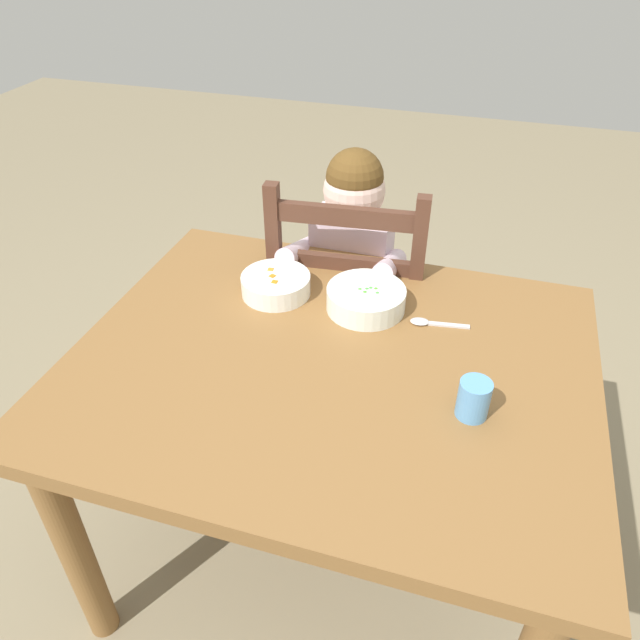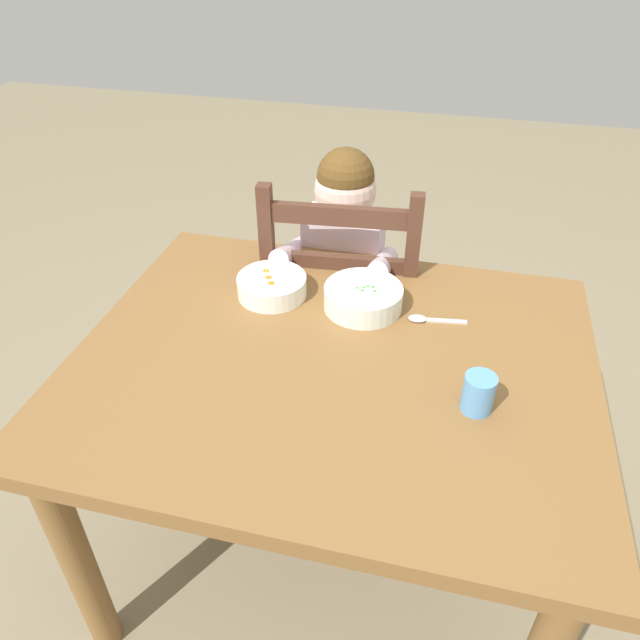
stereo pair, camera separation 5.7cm
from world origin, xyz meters
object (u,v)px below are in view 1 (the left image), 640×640
dining_chair (350,314)px  drinking_cup (474,399)px  dining_table (330,394)px  bowl_of_carrots (276,284)px  bowl_of_peas (366,298)px  child_figure (349,263)px  spoon (428,323)px

dining_chair → drinking_cup: size_ratio=11.55×
dining_table → bowl_of_carrots: size_ratio=6.53×
bowl_of_peas → drinking_cup: size_ratio=2.35×
child_figure → bowl_of_carrots: child_figure is taller
bowl_of_carrots → spoon: bowl_of_carrots is taller
bowl_of_peas → dining_chair: bearing=110.1°
child_figure → spoon: size_ratio=7.02×
child_figure → spoon: bearing=-49.1°
dining_table → bowl_of_peas: bearing=82.0°
spoon → drinking_cup: size_ratio=1.72×
dining_table → spoon: size_ratio=8.08×
dining_chair → spoon: (0.26, -0.32, 0.25)m
dining_table → bowl_of_peas: 0.25m
bowl_of_peas → spoon: bowl_of_peas is taller
dining_chair → child_figure: child_figure is taller
child_figure → bowl_of_peas: child_figure is taller
child_figure → bowl_of_carrots: size_ratio=5.67×
drinking_cup → bowl_of_carrots: bearing=150.5°
dining_table → child_figure: child_figure is taller
spoon → drinking_cup: 0.30m
dining_table → spoon: spoon is taller
spoon → dining_table: bearing=-134.9°
child_figure → drinking_cup: (0.39, -0.58, 0.10)m
dining_table → spoon: bearing=45.1°
dining_chair → bowl_of_peas: bearing=-69.9°
dining_chair → child_figure: (-0.00, -0.01, 0.18)m
spoon → dining_chair: bearing=129.7°
dining_table → dining_chair: 0.53m
dining_chair → bowl_of_carrots: bearing=-111.6°
dining_chair → dining_table: bearing=-80.8°
dining_table → bowl_of_peas: bowl_of_peas is taller
bowl_of_carrots → child_figure: bearing=68.6°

